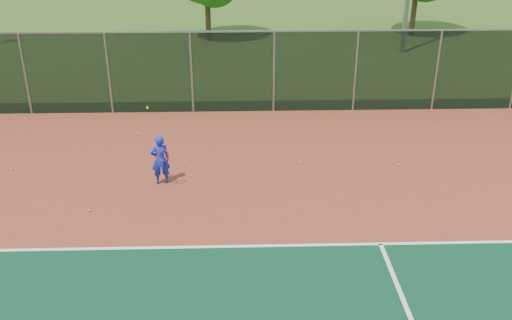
# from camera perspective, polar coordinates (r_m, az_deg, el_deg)

# --- Properties ---
(court_apron) EXTENTS (30.00, 20.00, 0.02)m
(court_apron) POSITION_cam_1_polar(r_m,az_deg,el_deg) (12.68, 4.40, -11.10)
(court_apron) COLOR brown
(court_apron) RESTS_ON ground
(fence_back) EXTENTS (30.00, 0.06, 3.03)m
(fence_back) POSITION_cam_1_polar(r_m,az_deg,el_deg) (21.03, 1.80, 8.89)
(fence_back) COLOR black
(fence_back) RESTS_ON court_apron
(tennis_player) EXTENTS (0.60, 0.64, 2.26)m
(tennis_player) POSITION_cam_1_polar(r_m,az_deg,el_deg) (16.07, -9.55, 0.04)
(tennis_player) COLOR #1423C1
(tennis_player) RESTS_ON court_apron
(practice_ball_1) EXTENTS (0.07, 0.07, 0.07)m
(practice_ball_1) POSITION_cam_1_polar(r_m,az_deg,el_deg) (17.35, 4.45, -0.22)
(practice_ball_1) COLOR #ABC717
(practice_ball_1) RESTS_ON court_apron
(practice_ball_2) EXTENTS (0.07, 0.07, 0.07)m
(practice_ball_2) POSITION_cam_1_polar(r_m,az_deg,el_deg) (19.75, -11.69, 2.59)
(practice_ball_2) COLOR #ABC717
(practice_ball_2) RESTS_ON court_apron
(practice_ball_3) EXTENTS (0.07, 0.07, 0.07)m
(practice_ball_3) POSITION_cam_1_polar(r_m,az_deg,el_deg) (15.37, -16.38, -4.86)
(practice_ball_3) COLOR #ABC717
(practice_ball_3) RESTS_ON court_apron
(practice_ball_5) EXTENTS (0.07, 0.07, 0.07)m
(practice_ball_5) POSITION_cam_1_polar(r_m,az_deg,el_deg) (18.37, -23.21, -0.82)
(practice_ball_5) COLOR #ABC717
(practice_ball_5) RESTS_ON court_apron
(practice_ball_6) EXTENTS (0.07, 0.07, 0.07)m
(practice_ball_6) POSITION_cam_1_polar(r_m,az_deg,el_deg) (20.69, 17.33, 3.00)
(practice_ball_6) COLOR #ABC717
(practice_ball_6) RESTS_ON court_apron
(practice_ball_7) EXTENTS (0.07, 0.07, 0.07)m
(practice_ball_7) POSITION_cam_1_polar(r_m,az_deg,el_deg) (17.71, 14.18, -0.42)
(practice_ball_7) COLOR #ABC717
(practice_ball_7) RESTS_ON court_apron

